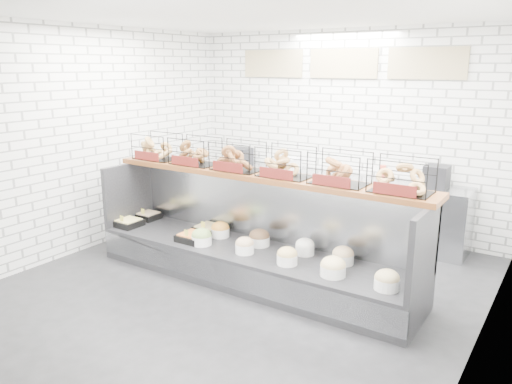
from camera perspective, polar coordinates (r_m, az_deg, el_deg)
The scene contains 5 objects.
ground at distance 5.79m, azimuth -2.34°, elevation -11.04°, with size 5.50×5.50×0.00m, color black.
room_shell at distance 5.75m, azimuth 1.02°, elevation 10.13°, with size 5.02×5.51×3.01m.
display_case at distance 5.91m, azimuth -0.37°, elevation -7.00°, with size 4.00×0.90×1.20m.
bagel_shelf at distance 5.76m, azimuth 0.57°, elevation 3.42°, with size 4.10×0.50×0.40m.
prep_counter at distance 7.61m, azimuth 8.32°, elevation -1.14°, with size 4.00×0.60×1.20m.
Camera 1 is at (3.08, -4.23, 2.48)m, focal length 35.00 mm.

